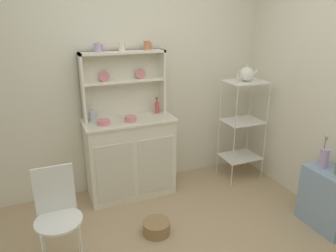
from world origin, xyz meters
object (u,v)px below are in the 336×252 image
at_px(jam_bottle, 157,107).
at_px(bakers_rack, 243,120).
at_px(flower_vase, 324,157).
at_px(wire_chair, 57,209).
at_px(side_shelf_blue, 328,200).
at_px(hutch_cabinet, 130,156).
at_px(cup_lilac_0, 98,48).
at_px(utensil_jar, 93,116).
at_px(bowl_mixing_large, 104,122).
at_px(hutch_shelf_unit, 123,79).
at_px(porcelain_teapot, 246,74).
at_px(floor_basket, 156,227).

bearing_deg(jam_bottle, bakers_rack, -12.25).
xyz_separation_m(bakers_rack, flower_vase, (0.18, -1.04, -0.06)).
height_order(wire_chair, jam_bottle, jam_bottle).
bearing_deg(side_shelf_blue, hutch_cabinet, 140.01).
relative_size(cup_lilac_0, utensil_jar, 0.37).
height_order(side_shelf_blue, cup_lilac_0, cup_lilac_0).
relative_size(bowl_mixing_large, flower_vase, 0.40).
bearing_deg(wire_chair, hutch_shelf_unit, 54.01).
distance_m(cup_lilac_0, bowl_mixing_large, 0.74).
bearing_deg(porcelain_teapot, side_shelf_blue, -80.97).
bearing_deg(porcelain_teapot, jam_bottle, 167.73).
xyz_separation_m(cup_lilac_0, bowl_mixing_large, (-0.03, -0.20, -0.72)).
bearing_deg(porcelain_teapot, cup_lilac_0, 170.99).
relative_size(hutch_shelf_unit, floor_basket, 3.49).
xyz_separation_m(cup_lilac_0, flower_vase, (1.80, -1.30, -0.95)).
bearing_deg(hutch_shelf_unit, utensil_jar, -166.48).
relative_size(bakers_rack, side_shelf_blue, 2.10).
distance_m(wire_chair, jam_bottle, 1.57).
bearing_deg(hutch_shelf_unit, hutch_cabinet, -90.00).
distance_m(hutch_shelf_unit, flower_vase, 2.14).
height_order(floor_basket, utensil_jar, utensil_jar).
distance_m(hutch_shelf_unit, floor_basket, 1.55).
bearing_deg(hutch_cabinet, cup_lilac_0, 153.80).
height_order(wire_chair, cup_lilac_0, cup_lilac_0).
bearing_deg(flower_vase, jam_bottle, 133.39).
relative_size(floor_basket, bowl_mixing_large, 1.93).
height_order(bakers_rack, porcelain_teapot, porcelain_teapot).
bearing_deg(flower_vase, hutch_cabinet, 142.73).
xyz_separation_m(floor_basket, bowl_mixing_large, (-0.29, 0.71, 0.85)).
relative_size(side_shelf_blue, floor_basket, 2.25).
bearing_deg(side_shelf_blue, jam_bottle, 130.80).
xyz_separation_m(side_shelf_blue, utensil_jar, (-1.90, 1.38, 0.66)).
xyz_separation_m(floor_basket, porcelain_teapot, (1.35, 0.65, 1.23)).
xyz_separation_m(hutch_shelf_unit, flower_vase, (1.55, -1.34, -0.61)).
bearing_deg(utensil_jar, jam_bottle, 0.68).
bearing_deg(bakers_rack, bowl_mixing_large, 177.91).
bearing_deg(hutch_cabinet, hutch_shelf_unit, 90.00).
height_order(hutch_shelf_unit, cup_lilac_0, cup_lilac_0).
bearing_deg(cup_lilac_0, porcelain_teapot, -9.01).
height_order(hutch_shelf_unit, side_shelf_blue, hutch_shelf_unit).
xyz_separation_m(bakers_rack, porcelain_teapot, (-0.00, 0.00, 0.55)).
height_order(hutch_shelf_unit, porcelain_teapot, hutch_shelf_unit).
xyz_separation_m(hutch_cabinet, hutch_shelf_unit, (0.00, 0.16, 0.84)).
distance_m(wire_chair, utensil_jar, 1.13).
xyz_separation_m(bakers_rack, floor_basket, (-1.36, -0.65, -0.69)).
height_order(floor_basket, jam_bottle, jam_bottle).
xyz_separation_m(cup_lilac_0, porcelain_teapot, (1.61, -0.26, -0.33)).
bearing_deg(porcelain_teapot, flower_vase, -79.97).
height_order(bakers_rack, side_shelf_blue, bakers_rack).
relative_size(hutch_cabinet, jam_bottle, 5.26).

